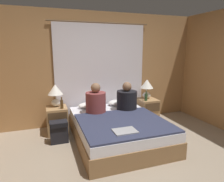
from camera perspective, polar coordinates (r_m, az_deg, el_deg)
name	(u,v)px	position (r m, az deg, el deg)	size (l,w,h in m)	color
ground_plane	(141,168)	(3.14, 8.17, -20.82)	(16.00, 16.00, 0.00)	gray
wall_back	(100,69)	(4.62, -3.37, 6.36)	(4.73, 0.06, 2.50)	#A37547
curtain_panel	(101,74)	(4.57, -3.14, 4.81)	(2.27, 0.03, 2.27)	silver
bed	(117,129)	(3.82, 1.52, -10.81)	(1.54, 2.02, 0.44)	olive
nightstand_left	(57,120)	(4.27, -15.39, -7.99)	(0.41, 0.47, 0.54)	#A87F51
nightstand_right	(147,110)	(4.84, 10.11, -5.38)	(0.41, 0.47, 0.54)	#A87F51
lamp_left	(55,93)	(4.19, -15.88, -0.43)	(0.30, 0.30, 0.46)	silver
lamp_right	(147,86)	(4.77, 9.91, 1.30)	(0.30, 0.30, 0.46)	silver
pillow_left	(90,105)	(4.37, -6.40, -4.02)	(0.50, 0.32, 0.12)	white
pillow_right	(119,102)	(4.56, 1.93, -3.29)	(0.50, 0.32, 0.12)	white
blanket_on_bed	(124,123)	(3.47, 3.31, -8.98)	(1.48, 1.36, 0.03)	#2D334C
person_left_in_bed	(96,101)	(3.97, -4.65, -2.99)	(0.40, 0.40, 0.61)	brown
person_right_in_bed	(127,99)	(4.18, 4.25, -2.36)	(0.42, 0.42, 0.59)	black
beer_bottle_on_left_stand	(62,104)	(4.05, -14.15, -3.62)	(0.06, 0.06, 0.23)	#513819
beer_bottle_on_right_stand	(146,97)	(4.59, 9.69, -1.74)	(0.06, 0.06, 0.22)	#2D4C28
laptop_on_bed	(125,131)	(3.08, 3.71, -11.33)	(0.35, 0.26, 0.02)	#9EA0A5
backpack_on_floor	(59,130)	(3.85, -14.92, -10.85)	(0.32, 0.23, 0.40)	black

